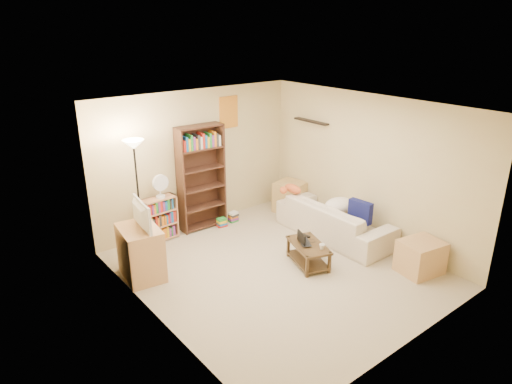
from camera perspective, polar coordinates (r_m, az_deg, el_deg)
room at (r=6.47m, az=2.93°, el=2.87°), size 4.50×4.54×2.52m
sofa at (r=8.14m, az=9.75°, el=-3.45°), size 2.18×0.89×0.63m
navy_pillow at (r=7.83m, az=12.90°, el=-2.39°), size 0.16×0.42×0.37m
cream_blanket at (r=8.19m, az=10.32°, el=-1.61°), size 0.58×0.42×0.25m
tabby_cat at (r=8.34m, az=4.43°, el=0.38°), size 0.49×0.18×0.17m
coffee_table at (r=7.21m, az=6.55°, el=-7.46°), size 0.67×0.89×0.35m
laptop at (r=7.19m, az=6.49°, el=-6.20°), size 0.57×0.55×0.03m
laptop_screen at (r=7.10m, az=5.69°, el=-5.70°), size 0.10×0.25×0.18m
mug at (r=7.01m, az=8.23°, el=-6.78°), size 0.16×0.16×0.08m
tv_remote at (r=7.39m, az=6.32°, el=-5.45°), size 0.05×0.14×0.02m
tv_stand at (r=6.97m, az=-14.20°, el=-7.35°), size 0.62×0.80×0.79m
television at (r=6.72m, az=-14.64°, el=-2.81°), size 0.74×0.29×0.41m
tall_bookshelf at (r=8.20m, az=-6.85°, el=2.10°), size 0.87×0.31×1.91m
short_bookshelf at (r=8.03m, az=-11.96°, el=-3.35°), size 0.62×0.28×0.78m
desk_fan at (r=7.79m, az=-11.87°, el=0.83°), size 0.28×0.16×0.42m
floor_lamp at (r=7.24m, az=-14.85°, el=3.34°), size 0.32×0.32×1.92m
side_table at (r=9.11m, az=4.29°, el=-0.62°), size 0.64×0.64×0.61m
end_cabinet at (r=7.38m, az=19.87°, el=-7.63°), size 0.69×0.61×0.51m
book_stacks at (r=8.61m, az=-3.50°, el=-3.42°), size 0.49×0.20×0.20m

